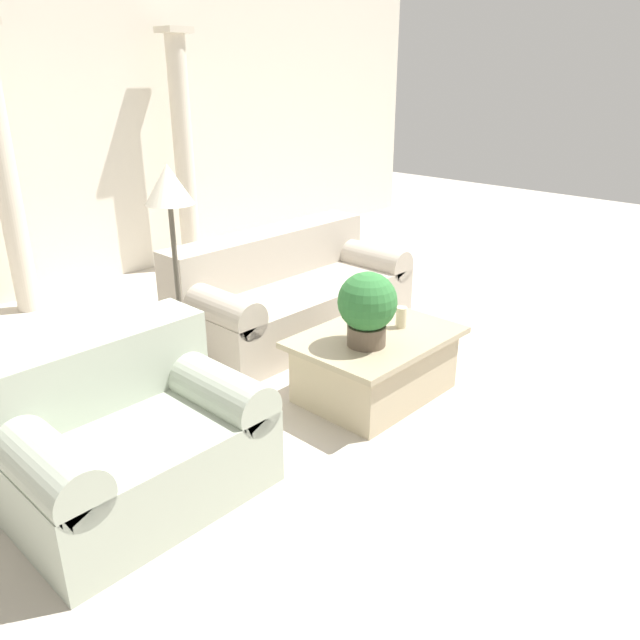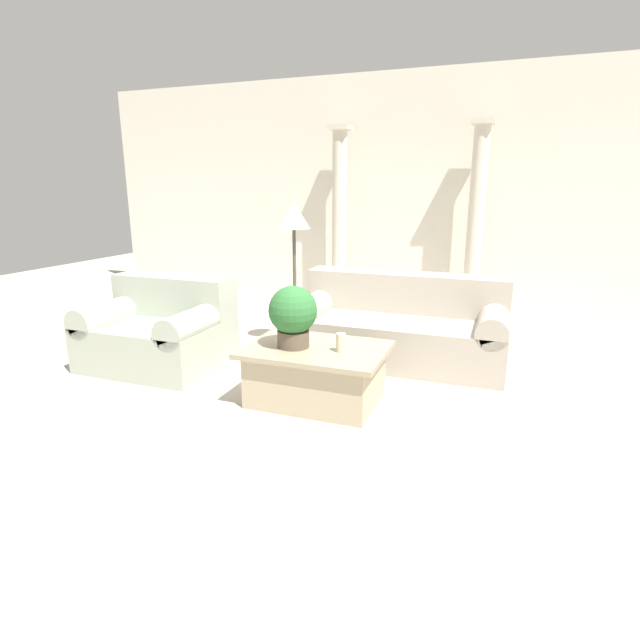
{
  "view_description": "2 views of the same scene",
  "coord_description": "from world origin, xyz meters",
  "px_view_note": "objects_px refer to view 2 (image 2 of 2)",
  "views": [
    {
      "loc": [
        -3.14,
        -2.75,
        2.12
      ],
      "look_at": [
        -0.22,
        -0.0,
        0.48
      ],
      "focal_mm": 35.0,
      "sensor_mm": 36.0,
      "label": 1
    },
    {
      "loc": [
        1.24,
        -3.9,
        1.66
      ],
      "look_at": [
        -0.17,
        -0.09,
        0.59
      ],
      "focal_mm": 28.0,
      "sensor_mm": 36.0,
      "label": 2
    }
  ],
  "objects_px": {
    "sofa_long": "(400,326)",
    "coffee_table": "(316,373)",
    "loveseat": "(160,329)",
    "potted_plant": "(293,314)",
    "floor_lamp": "(294,229)"
  },
  "relations": [
    {
      "from": "potted_plant",
      "to": "sofa_long",
      "type": "bearing_deg",
      "value": 66.03
    },
    {
      "from": "sofa_long",
      "to": "loveseat",
      "type": "bearing_deg",
      "value": -155.77
    },
    {
      "from": "sofa_long",
      "to": "potted_plant",
      "type": "bearing_deg",
      "value": -113.97
    },
    {
      "from": "sofa_long",
      "to": "coffee_table",
      "type": "height_order",
      "value": "sofa_long"
    },
    {
      "from": "sofa_long",
      "to": "potted_plant",
      "type": "height_order",
      "value": "potted_plant"
    },
    {
      "from": "sofa_long",
      "to": "loveseat",
      "type": "distance_m",
      "value": 2.34
    },
    {
      "from": "potted_plant",
      "to": "floor_lamp",
      "type": "height_order",
      "value": "floor_lamp"
    },
    {
      "from": "sofa_long",
      "to": "potted_plant",
      "type": "xyz_separation_m",
      "value": [
        -0.58,
        -1.31,
        0.38
      ]
    },
    {
      "from": "loveseat",
      "to": "floor_lamp",
      "type": "bearing_deg",
      "value": 42.7
    },
    {
      "from": "coffee_table",
      "to": "potted_plant",
      "type": "distance_m",
      "value": 0.52
    },
    {
      "from": "coffee_table",
      "to": "potted_plant",
      "type": "height_order",
      "value": "potted_plant"
    },
    {
      "from": "potted_plant",
      "to": "floor_lamp",
      "type": "bearing_deg",
      "value": 112.61
    },
    {
      "from": "loveseat",
      "to": "coffee_table",
      "type": "xyz_separation_m",
      "value": [
        1.72,
        -0.3,
        -0.11
      ]
    },
    {
      "from": "loveseat",
      "to": "potted_plant",
      "type": "height_order",
      "value": "potted_plant"
    },
    {
      "from": "loveseat",
      "to": "potted_plant",
      "type": "xyz_separation_m",
      "value": [
        1.55,
        -0.35,
        0.37
      ]
    }
  ]
}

